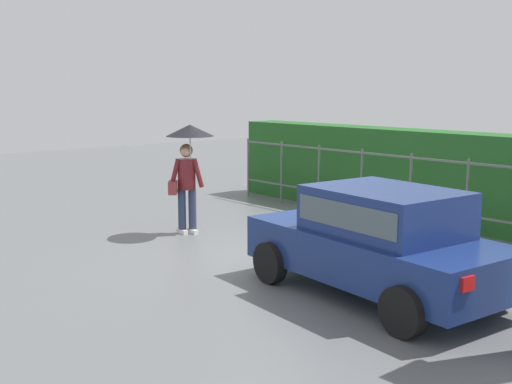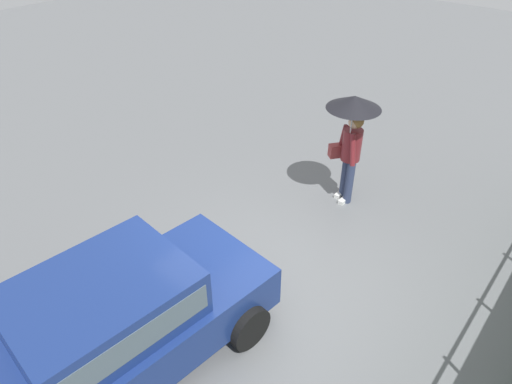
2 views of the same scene
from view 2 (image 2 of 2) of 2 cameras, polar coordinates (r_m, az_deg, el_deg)
name	(u,v)px [view 2 (image 2 of 2)]	position (r m, az deg, el deg)	size (l,w,h in m)	color
ground_plane	(274,282)	(6.92, 2.25, -11.26)	(40.00, 40.00, 0.00)	slate
car	(116,321)	(5.63, -17.24, -15.24)	(3.86, 2.14, 1.48)	navy
pedestrian	(352,126)	(7.89, 11.97, 8.06)	(0.91, 0.91, 2.10)	#2D3856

